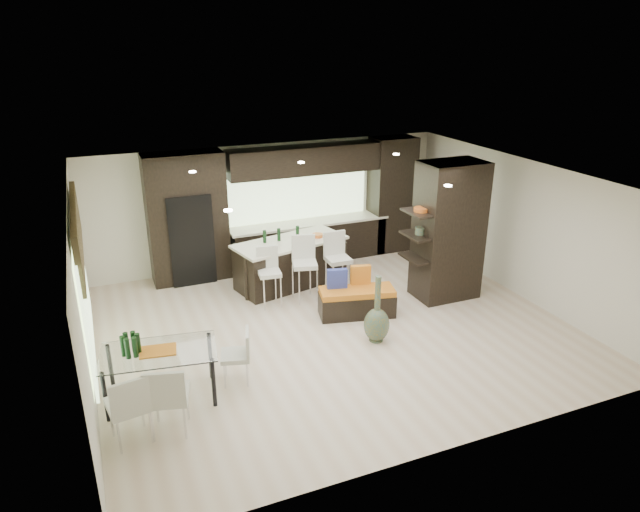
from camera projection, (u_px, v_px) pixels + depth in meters
name	position (u px, v px, depth m)	size (l,w,h in m)	color
ground	(333.00, 327.00, 10.18)	(8.00, 8.00, 0.00)	beige
back_wall	(270.00, 204.00, 12.70)	(8.00, 0.02, 2.70)	silver
left_wall	(81.00, 295.00, 8.26)	(0.02, 7.00, 2.70)	silver
right_wall	(521.00, 228.00, 11.12)	(0.02, 7.00, 2.70)	silver
ceiling	(334.00, 179.00, 9.20)	(8.00, 7.00, 0.02)	white
window_left	(84.00, 290.00, 8.45)	(0.04, 3.20, 1.90)	#B2D199
window_back	(296.00, 193.00, 12.81)	(3.40, 0.04, 1.20)	#B2D199
stone_accent	(77.00, 232.00, 8.13)	(0.08, 3.00, 0.80)	brown
ceiling_spots	(328.00, 177.00, 9.42)	(4.00, 3.00, 0.02)	white
back_cabinetry	(296.00, 206.00, 12.60)	(6.80, 0.68, 2.70)	black
refrigerator	(189.00, 237.00, 11.84)	(0.90, 0.68, 1.90)	black
partition_column	(449.00, 231.00, 10.96)	(1.20, 0.80, 2.70)	black
kitchen_island	(290.00, 263.00, 11.77)	(2.30, 0.99, 0.96)	black
stool_left	(270.00, 283.00, 10.84)	(0.41, 0.41, 0.93)	beige
stool_mid	(305.00, 275.00, 11.05)	(0.46, 0.46, 1.04)	beige
stool_right	(338.00, 270.00, 11.31)	(0.45, 0.45, 1.02)	beige
bench	(357.00, 302.00, 10.53)	(1.38, 0.53, 0.53)	black
floor_vase	(377.00, 309.00, 9.53)	(0.44, 0.44, 1.19)	#47553C
dining_table	(161.00, 375.00, 8.07)	(1.58, 0.89, 0.76)	white
chair_near	(169.00, 400.00, 7.36)	(0.51, 0.51, 0.95)	beige
chair_far	(129.00, 409.00, 7.19)	(0.50, 0.50, 0.93)	beige
chair_end	(235.00, 359.00, 8.45)	(0.42, 0.42, 0.77)	beige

